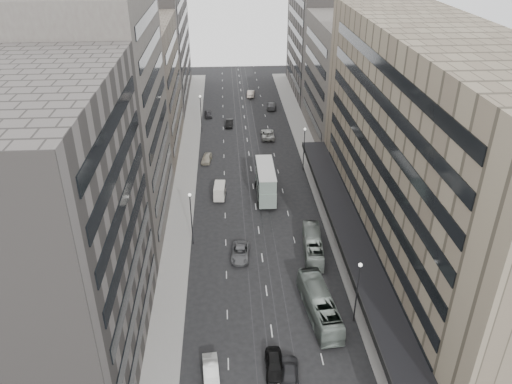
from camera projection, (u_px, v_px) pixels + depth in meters
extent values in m
plane|color=black|center=(267.00, 296.00, 62.04)|extent=(220.00, 220.00, 0.00)
cube|color=gray|center=(313.00, 163.00, 95.47)|extent=(4.00, 125.00, 0.15)
cube|color=gray|center=(187.00, 167.00, 94.10)|extent=(4.00, 125.00, 0.15)
cube|color=gray|center=(432.00, 155.00, 63.03)|extent=(15.00, 60.00, 30.00)
cube|color=black|center=(350.00, 230.00, 67.79)|extent=(4.40, 60.00, 0.50)
cube|color=#524B47|center=(350.00, 80.00, 102.94)|extent=(15.00, 28.00, 24.00)
cube|color=#5A5551|center=(324.00, 39.00, 128.20)|extent=(15.00, 32.00, 28.00)
cube|color=#5A5551|center=(47.00, 238.00, 46.58)|extent=(15.00, 28.00, 30.00)
cube|color=#524B47|center=(103.00, 117.00, 69.22)|extent=(15.00, 26.00, 34.00)
cube|color=#706657|center=(135.00, 90.00, 95.00)|extent=(15.00, 28.00, 25.00)
cube|color=#5A5551|center=(154.00, 44.00, 123.13)|extent=(15.00, 38.00, 28.00)
cylinder|color=#262628|center=(357.00, 294.00, 56.29)|extent=(0.16, 0.16, 8.00)
sphere|color=silver|center=(360.00, 265.00, 54.31)|extent=(0.44, 0.44, 0.44)
cylinder|color=#262628|center=(304.00, 150.00, 91.26)|extent=(0.16, 0.16, 8.00)
sphere|color=silver|center=(305.00, 129.00, 89.28)|extent=(0.44, 0.44, 0.44)
cylinder|color=#262628|center=(191.00, 220.00, 70.05)|extent=(0.16, 0.16, 8.00)
sphere|color=silver|center=(190.00, 195.00, 68.07)|extent=(0.44, 0.44, 0.44)
cylinder|color=#262628|center=(201.00, 115.00, 107.64)|extent=(0.16, 0.16, 8.00)
sphere|color=silver|center=(200.00, 96.00, 105.66)|extent=(0.44, 0.44, 0.44)
imported|color=gray|center=(320.00, 305.00, 58.31)|extent=(3.79, 11.61, 3.18)
imported|color=gray|center=(313.00, 245.00, 69.22)|extent=(3.28, 10.12, 2.77)
cube|color=gray|center=(266.00, 187.00, 83.27)|extent=(2.83, 10.04, 2.56)
cube|color=gray|center=(266.00, 174.00, 82.11)|extent=(2.78, 9.64, 2.23)
cube|color=silver|center=(266.00, 168.00, 81.54)|extent=(2.83, 10.04, 0.13)
cylinder|color=black|center=(259.00, 205.00, 80.65)|extent=(0.32, 1.12, 1.11)
cylinder|color=black|center=(276.00, 204.00, 80.80)|extent=(0.32, 1.12, 1.11)
cylinder|color=black|center=(256.00, 184.00, 86.97)|extent=(0.32, 1.12, 1.11)
cylinder|color=black|center=(272.00, 184.00, 87.11)|extent=(0.32, 1.12, 1.11)
cube|color=beige|center=(220.00, 193.00, 83.29)|extent=(2.07, 4.06, 1.21)
cube|color=beige|center=(219.00, 188.00, 82.76)|extent=(2.03, 3.98, 0.95)
cylinder|color=black|center=(214.00, 200.00, 82.45)|extent=(0.23, 0.64, 0.63)
cylinder|color=black|center=(225.00, 200.00, 82.43)|extent=(0.23, 0.64, 0.63)
cylinder|color=black|center=(215.00, 193.00, 84.72)|extent=(0.23, 0.64, 0.63)
cylinder|color=black|center=(226.00, 193.00, 84.70)|extent=(0.23, 0.64, 0.63)
imported|color=black|center=(274.00, 365.00, 51.49)|extent=(2.01, 4.66, 1.57)
imported|color=silver|center=(211.00, 371.00, 50.83)|extent=(1.92, 4.58, 1.47)
imported|color=#5E5F61|center=(240.00, 253.00, 68.84)|extent=(2.93, 5.45, 1.46)
imported|color=#27272A|center=(290.00, 371.00, 50.95)|extent=(2.36, 4.74, 1.32)
imported|color=#ABA28D|center=(207.00, 158.00, 95.90)|extent=(2.31, 4.52, 1.47)
imported|color=black|center=(229.00, 123.00, 112.27)|extent=(1.84, 4.50, 1.45)
imported|color=#B9B9B5|center=(268.00, 134.00, 106.37)|extent=(2.90, 6.00, 1.65)
imported|color=slate|center=(271.00, 105.00, 122.73)|extent=(2.78, 5.57, 1.55)
imported|color=#252427|center=(208.00, 114.00, 117.66)|extent=(2.01, 4.10, 1.35)
imported|color=beige|center=(251.00, 93.00, 131.06)|extent=(2.33, 5.21, 1.66)
imported|color=black|center=(395.00, 342.00, 53.70)|extent=(0.88, 0.84, 2.02)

